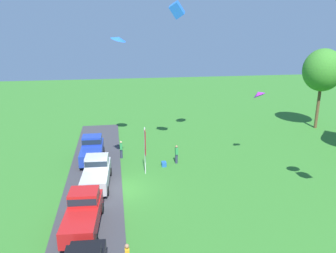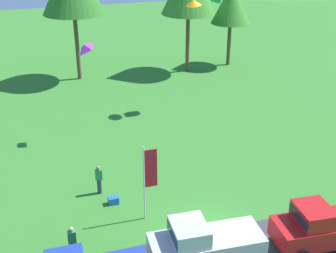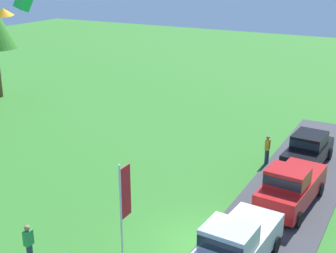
# 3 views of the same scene
# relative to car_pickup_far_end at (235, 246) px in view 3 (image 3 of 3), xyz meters

# --- Properties ---
(ground_plane) EXTENTS (120.00, 120.00, 0.00)m
(ground_plane) POSITION_rel_car_pickup_far_end_xyz_m (1.14, 1.78, -1.11)
(ground_plane) COLOR #337528
(car_pickup_far_end) EXTENTS (5.10, 2.28, 2.14)m
(car_pickup_far_end) POSITION_rel_car_pickup_far_end_xyz_m (0.00, 0.00, 0.00)
(car_pickup_far_end) COLOR #B7B7BC
(car_pickup_far_end) RESTS_ON ground
(car_pickup_mid_row) EXTENTS (5.13, 2.34, 2.14)m
(car_pickup_mid_row) POSITION_rel_car_pickup_far_end_xyz_m (5.77, -0.55, 0.00)
(car_pickup_mid_row) COLOR red
(car_pickup_mid_row) RESTS_ON ground
(car_sedan_near_entrance) EXTENTS (4.51, 2.18, 1.84)m
(car_sedan_near_entrance) POSITION_rel_car_pickup_far_end_xyz_m (11.04, -0.18, -0.07)
(car_sedan_near_entrance) COLOR black
(car_sedan_near_entrance) RESTS_ON ground
(person_on_lawn) EXTENTS (0.36, 0.24, 1.71)m
(person_on_lawn) POSITION_rel_car_pickup_far_end_xyz_m (10.19, 1.90, -0.23)
(person_on_lawn) COLOR #2D334C
(person_on_lawn) RESTS_ON ground
(person_watching_sky) EXTENTS (0.36, 0.24, 1.71)m
(person_watching_sky) POSITION_rel_car_pickup_far_end_xyz_m (-3.31, 6.95, -0.23)
(person_watching_sky) COLOR #2D334C
(person_watching_sky) RESTS_ON ground
(flag_banner) EXTENTS (0.71, 0.08, 4.10)m
(flag_banner) POSITION_rel_car_pickup_far_end_xyz_m (-1.30, 3.94, 1.49)
(flag_banner) COLOR silver
(flag_banner) RESTS_ON ground
(kite_delta_mid_center) EXTENTS (1.51, 1.48, 0.56)m
(kite_delta_mid_center) POSITION_rel_car_pickup_far_end_xyz_m (5.68, 16.70, 7.10)
(kite_delta_mid_center) COLOR orange
(kite_box_near_flag) EXTENTS (1.02, 0.99, 1.32)m
(kite_box_near_flag) POSITION_rel_car_pickup_far_end_xyz_m (7.56, 16.92, 7.54)
(kite_box_near_flag) COLOR green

